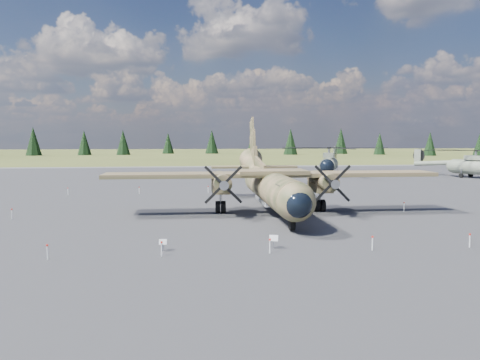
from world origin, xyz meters
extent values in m
plane|color=brown|center=(0.00, 0.00, 0.00)|extent=(500.00, 500.00, 0.00)
cube|color=slate|center=(0.00, 10.00, 0.00)|extent=(120.00, 120.00, 0.04)
cylinder|color=#353F22|center=(4.72, 0.01, 2.25)|extent=(2.94, 17.61, 2.74)
sphere|color=#353F22|center=(4.61, -8.78, 2.25)|extent=(2.71, 2.71, 2.68)
sphere|color=black|center=(4.61, -9.32, 2.20)|extent=(1.99, 1.99, 1.97)
cube|color=black|center=(4.63, -7.22, 2.98)|extent=(1.97, 1.59, 0.54)
cone|color=#353F22|center=(4.85, 11.53, 3.27)|extent=(2.76, 6.74, 4.11)
cube|color=#989A9D|center=(4.73, 0.98, 1.12)|extent=(1.92, 5.88, 0.49)
cube|color=#31391E|center=(4.72, 0.50, 3.37)|extent=(28.36, 3.65, 0.34)
cube|color=#353F22|center=(4.72, 0.50, 3.58)|extent=(5.90, 3.58, 0.34)
cylinder|color=#353F22|center=(0.32, 0.25, 2.83)|extent=(1.52, 5.10, 1.47)
cube|color=#353F22|center=(0.33, 1.04, 2.20)|extent=(1.50, 3.34, 0.78)
cone|color=gray|center=(0.29, -2.92, 2.83)|extent=(0.75, 0.89, 0.74)
cylinder|color=black|center=(0.33, 1.04, 0.54)|extent=(0.87, 1.08, 1.07)
cylinder|color=#353F22|center=(9.11, 0.15, 2.83)|extent=(1.52, 5.10, 1.47)
cube|color=#353F22|center=(9.12, 0.93, 2.20)|extent=(1.50, 3.34, 0.78)
cone|color=gray|center=(9.08, -3.02, 2.83)|extent=(0.75, 0.89, 0.74)
cylinder|color=black|center=(9.12, 0.93, 0.54)|extent=(0.87, 1.08, 1.07)
cube|color=#353F22|center=(4.81, 7.82, 3.86)|extent=(0.36, 7.38, 1.64)
cube|color=#31391E|center=(4.85, 12.02, 3.32)|extent=(9.40, 2.26, 0.21)
cylinder|color=gray|center=(4.63, -7.61, 1.25)|extent=(0.14, 0.14, 0.88)
cylinder|color=black|center=(4.63, -7.61, 0.54)|extent=(0.35, 0.92, 0.91)
cylinder|color=gray|center=(21.98, 39.16, 1.93)|extent=(5.25, 7.93, 2.60)
sphere|color=black|center=(20.56, 35.68, 1.88)|extent=(3.13, 3.13, 2.40)
sphere|color=gray|center=(23.40, 42.63, 1.93)|extent=(3.13, 3.13, 2.40)
cube|color=gray|center=(21.83, 38.77, 3.59)|extent=(2.90, 3.76, 0.78)
cylinder|color=gray|center=(21.83, 38.77, 4.38)|extent=(0.49, 0.49, 1.04)
cylinder|color=gray|center=(24.88, 46.24, 2.29)|extent=(4.18, 8.56, 1.49)
cube|color=gray|center=(26.36, 49.86, 3.59)|extent=(0.76, 1.44, 2.50)
cylinder|color=black|center=(26.70, 49.72, 3.59)|extent=(1.08, 2.53, 2.71)
cylinder|color=black|center=(20.80, 36.26, 0.42)|extent=(0.54, 0.77, 0.71)
cylinder|color=black|center=(21.16, 40.85, 0.42)|extent=(0.61, 0.89, 0.83)
cylinder|color=gray|center=(21.16, 40.85, 0.96)|extent=(0.19, 0.19, 1.51)
cylinder|color=black|center=(23.76, 39.78, 0.42)|extent=(0.61, 0.89, 0.83)
cylinder|color=gray|center=(23.76, 39.78, 0.96)|extent=(0.19, 0.19, 1.51)
cylinder|color=gray|center=(43.91, 32.06, 1.79)|extent=(5.10, 7.33, 2.42)
sphere|color=gray|center=(42.46, 35.22, 1.79)|extent=(2.95, 2.95, 2.22)
cube|color=gray|center=(44.07, 31.71, 3.34)|extent=(2.79, 3.50, 0.73)
cylinder|color=gray|center=(44.07, 31.71, 4.06)|extent=(0.46, 0.46, 0.97)
cylinder|color=gray|center=(40.94, 38.51, 2.13)|extent=(4.19, 7.84, 1.38)
cube|color=gray|center=(39.43, 41.81, 3.34)|extent=(0.76, 1.32, 2.32)
cylinder|color=black|center=(39.73, 41.95, 3.34)|extent=(1.10, 2.31, 2.51)
cylinder|color=black|center=(42.24, 32.57, 0.39)|extent=(0.59, 0.82, 0.77)
cylinder|color=gray|center=(42.24, 32.57, 0.89)|extent=(0.18, 0.18, 1.40)
cylinder|color=black|center=(44.61, 33.66, 0.39)|extent=(0.59, 0.82, 0.77)
cylinder|color=gray|center=(44.61, 33.66, 0.89)|extent=(0.18, 0.18, 1.40)
cube|color=gray|center=(-3.99, -12.22, 0.28)|extent=(0.08, 0.08, 0.56)
cube|color=silver|center=(-3.99, -12.27, 0.55)|extent=(0.46, 0.21, 0.31)
cube|color=gray|center=(2.43, -12.34, 0.32)|extent=(0.11, 0.11, 0.64)
cube|color=silver|center=(2.43, -12.39, 0.63)|extent=(0.55, 0.34, 0.36)
cylinder|color=silver|center=(-10.00, -13.50, 0.40)|extent=(0.07, 0.07, 0.80)
cylinder|color=red|center=(-10.00, -13.50, 0.80)|extent=(0.12, 0.12, 0.10)
cylinder|color=silver|center=(-4.00, -13.50, 0.40)|extent=(0.07, 0.07, 0.80)
cylinder|color=red|center=(-4.00, -13.50, 0.80)|extent=(0.12, 0.12, 0.10)
cylinder|color=silver|center=(2.00, -13.50, 0.40)|extent=(0.07, 0.07, 0.80)
cylinder|color=red|center=(2.00, -13.50, 0.80)|extent=(0.12, 0.12, 0.10)
cylinder|color=silver|center=(8.00, -13.50, 0.40)|extent=(0.07, 0.07, 0.80)
cylinder|color=red|center=(8.00, -13.50, 0.80)|extent=(0.12, 0.12, 0.10)
cylinder|color=silver|center=(14.00, -13.50, 0.40)|extent=(0.07, 0.07, 0.80)
cylinder|color=red|center=(14.00, -13.50, 0.80)|extent=(0.12, 0.12, 0.10)
cylinder|color=silver|center=(-16.00, 16.00, 0.40)|extent=(0.07, 0.07, 0.80)
cylinder|color=red|center=(-16.00, 16.00, 0.80)|extent=(0.12, 0.12, 0.10)
cylinder|color=silver|center=(-8.00, 16.00, 0.40)|extent=(0.07, 0.07, 0.80)
cylinder|color=red|center=(-8.00, 16.00, 0.80)|extent=(0.12, 0.12, 0.10)
cylinder|color=silver|center=(0.00, 16.00, 0.40)|extent=(0.07, 0.07, 0.80)
cylinder|color=red|center=(0.00, 16.00, 0.80)|extent=(0.12, 0.12, 0.10)
cylinder|color=silver|center=(8.00, 16.00, 0.40)|extent=(0.07, 0.07, 0.80)
cylinder|color=red|center=(8.00, 16.00, 0.80)|extent=(0.12, 0.12, 0.10)
cylinder|color=silver|center=(16.00, 16.00, 0.40)|extent=(0.07, 0.07, 0.80)
cylinder|color=red|center=(16.00, 16.00, 0.80)|extent=(0.12, 0.12, 0.10)
cylinder|color=silver|center=(-16.50, 0.00, 0.40)|extent=(0.07, 0.07, 0.80)
cylinder|color=red|center=(-16.50, 0.00, 0.80)|extent=(0.12, 0.12, 0.10)
cylinder|color=silver|center=(16.50, 0.00, 0.40)|extent=(0.07, 0.07, 0.80)
cylinder|color=red|center=(16.50, 0.00, 0.80)|extent=(0.12, 0.12, 0.10)
cone|color=black|center=(107.04, 124.78, 4.26)|extent=(4.77, 4.77, 8.52)
cone|color=black|center=(89.42, 128.54, 4.49)|extent=(5.03, 5.03, 8.97)
cone|color=black|center=(75.35, 141.98, 4.43)|extent=(4.96, 4.96, 8.86)
cone|color=black|center=(62.97, 153.07, 5.42)|extent=(6.07, 6.07, 10.84)
cone|color=black|center=(39.53, 145.51, 5.22)|extent=(5.85, 5.85, 10.44)
cone|color=black|center=(25.12, 154.44, 3.94)|extent=(4.42, 4.42, 7.89)
cone|color=black|center=(8.90, 162.80, 5.09)|extent=(5.70, 5.70, 10.18)
cone|color=black|center=(-9.77, 163.87, 4.46)|extent=(5.00, 5.00, 8.93)
cone|color=black|center=(-26.90, 150.52, 4.93)|extent=(5.52, 5.52, 9.86)
cone|color=black|center=(-41.69, 149.86, 4.84)|extent=(5.42, 5.42, 9.67)
cone|color=black|center=(-60.11, 148.01, 5.48)|extent=(6.14, 6.14, 10.96)
camera|label=1|loc=(-2.69, -38.91, 6.45)|focal=35.00mm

